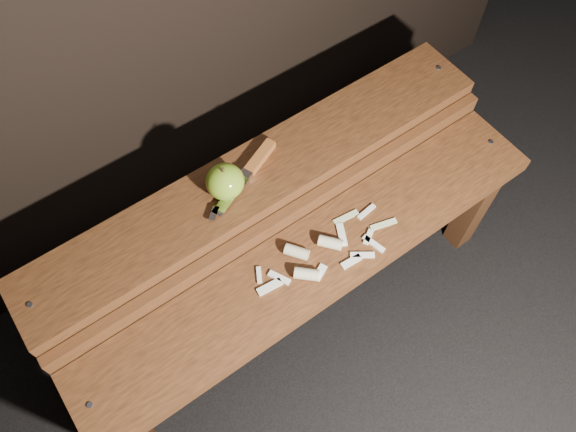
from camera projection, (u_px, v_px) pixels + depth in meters
ground at (300, 307)px, 1.65m from camera, size 60.00×60.00×0.00m
bench_front_tier at (318, 273)px, 1.32m from camera, size 1.20×0.20×0.42m
bench_rear_tier at (263, 193)px, 1.36m from camera, size 1.20×0.21×0.50m
apple at (225, 181)px, 1.23m from camera, size 0.09×0.09×0.09m
knife at (252, 167)px, 1.29m from camera, size 0.24×0.12×0.02m
apple_scraps at (319, 254)px, 1.26m from camera, size 0.37×0.14×0.03m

